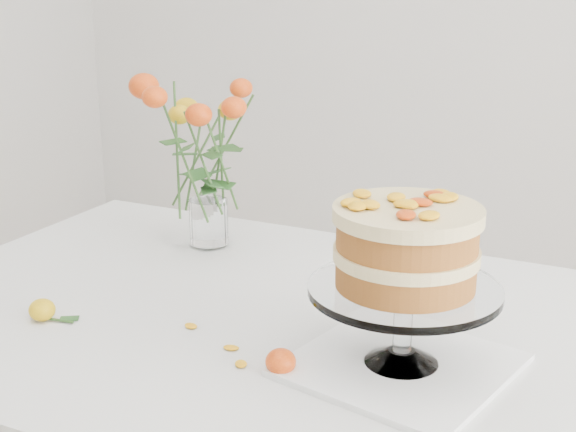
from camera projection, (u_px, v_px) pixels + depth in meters
name	position (u px, v px, depth m)	size (l,w,h in m)	color
table	(282.00, 361.00, 1.39)	(1.43, 0.93, 0.76)	tan
napkin	(401.00, 365.00, 1.20)	(0.30, 0.30, 0.01)	white
cake_stand	(406.00, 255.00, 1.15)	(0.28, 0.28, 0.25)	white
rose_vase	(206.00, 135.00, 1.65)	(0.33, 0.33, 0.41)	white
loose_rose_near	(42.00, 310.00, 1.35)	(0.08, 0.04, 0.04)	yellow
loose_rose_far	(281.00, 362.00, 1.18)	(0.08, 0.05, 0.04)	red
stray_petal_a	(191.00, 326.00, 1.33)	(0.03, 0.02, 0.00)	#FFAC10
stray_petal_b	(231.00, 348.00, 1.26)	(0.03, 0.02, 0.00)	#FFAC10
stray_petal_c	(241.00, 364.00, 1.21)	(0.03, 0.02, 0.00)	#FFAC10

